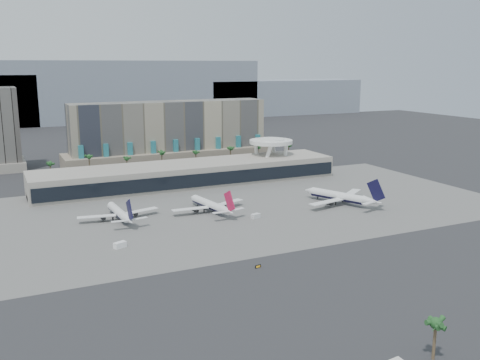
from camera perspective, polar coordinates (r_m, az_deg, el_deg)
name	(u,v)px	position (r m, az deg, el deg)	size (l,w,h in m)	color
ground	(288,242)	(204.27, 5.12, -6.62)	(900.00, 900.00, 0.00)	#232326
apron_pad	(229,208)	(251.17, -1.18, -2.96)	(260.00, 130.00, 0.06)	#5B5B59
mountain_ridge	(107,96)	(650.01, -14.03, 8.71)	(680.00, 60.00, 70.00)	gray
hotel	(170,139)	(361.14, -7.45, 4.33)	(140.00, 30.00, 42.00)	tan
terminal	(189,173)	(299.32, -5.45, 0.75)	(170.00, 32.50, 14.50)	#B7AEA1
saucer_structure	(271,144)	(324.91, 3.32, 3.83)	(26.00, 26.00, 21.89)	white
palm_row	(180,156)	(333.53, -6.37, 2.61)	(157.80, 2.80, 13.10)	brown
airliner_left	(119,213)	(236.75, -12.73, -3.42)	(35.75, 36.86, 12.72)	white
airliner_centre	(210,205)	(243.72, -3.18, -2.65)	(36.57, 37.93, 13.16)	white
airliner_right	(341,196)	(261.19, 10.70, -1.73)	(39.49, 40.66, 15.01)	white
service_vehicle_a	(120,245)	(201.93, -12.68, -6.78)	(4.55, 2.22, 2.22)	white
service_vehicle_b	(256,216)	(233.93, 1.67, -3.86)	(3.96, 2.26, 2.04)	silver
taxiway_sign	(258,266)	(178.95, 1.93, -9.20)	(2.25, 0.76, 1.02)	black
near_palm_a	(435,329)	(132.51, 20.12, -14.70)	(6.00, 6.00, 10.32)	brown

